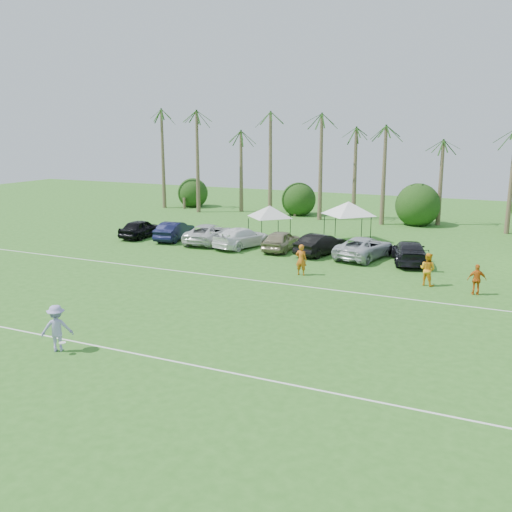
% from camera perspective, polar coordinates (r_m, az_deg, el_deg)
% --- Properties ---
extents(ground, '(120.00, 120.00, 0.00)m').
position_cam_1_polar(ground, '(22.62, -17.47, -10.59)').
color(ground, '#306C20').
rests_on(ground, ground).
extents(field_lines, '(80.00, 12.10, 0.01)m').
position_cam_1_polar(field_lines, '(28.59, -6.66, -5.12)').
color(field_lines, white).
rests_on(field_lines, ground).
extents(palm_tree_0, '(2.40, 2.40, 8.90)m').
position_cam_1_polar(palm_tree_0, '(64.39, -9.67, 11.45)').
color(palm_tree_0, brown).
rests_on(palm_tree_0, ground).
extents(palm_tree_1, '(2.40, 2.40, 9.90)m').
position_cam_1_polar(palm_tree_1, '(61.69, -5.78, 12.33)').
color(palm_tree_1, brown).
rests_on(palm_tree_1, ground).
extents(palm_tree_2, '(2.40, 2.40, 10.90)m').
position_cam_1_polar(palm_tree_2, '(59.31, -1.52, 13.21)').
color(palm_tree_2, brown).
rests_on(palm_tree_2, ground).
extents(palm_tree_3, '(2.40, 2.40, 11.90)m').
position_cam_1_polar(palm_tree_3, '(57.65, 2.15, 14.06)').
color(palm_tree_3, brown).
rests_on(palm_tree_3, ground).
extents(palm_tree_4, '(2.40, 2.40, 8.90)m').
position_cam_1_polar(palm_tree_4, '(56.22, 5.96, 11.40)').
color(palm_tree_4, brown).
rests_on(palm_tree_4, ground).
extents(palm_tree_5, '(2.40, 2.40, 9.90)m').
position_cam_1_polar(palm_tree_5, '(55.03, 10.01, 12.16)').
color(palm_tree_5, brown).
rests_on(palm_tree_5, ground).
extents(palm_tree_6, '(2.40, 2.40, 10.90)m').
position_cam_1_polar(palm_tree_6, '(54.12, 14.24, 12.88)').
color(palm_tree_6, brown).
rests_on(palm_tree_6, ground).
extents(palm_tree_7, '(2.40, 2.40, 11.90)m').
position_cam_1_polar(palm_tree_7, '(53.51, 18.61, 13.53)').
color(palm_tree_7, brown).
rests_on(palm_tree_7, ground).
extents(palm_tree_8, '(2.40, 2.40, 8.90)m').
position_cam_1_polar(palm_tree_8, '(53.14, 23.84, 10.33)').
color(palm_tree_8, brown).
rests_on(palm_tree_8, ground).
extents(bush_tree_0, '(4.00, 4.00, 4.00)m').
position_cam_1_polar(bush_tree_0, '(63.96, -6.74, 6.43)').
color(bush_tree_0, brown).
rests_on(bush_tree_0, ground).
extents(bush_tree_1, '(4.00, 4.00, 4.00)m').
position_cam_1_polar(bush_tree_1, '(58.24, 4.28, 5.87)').
color(bush_tree_1, brown).
rests_on(bush_tree_1, ground).
extents(bush_tree_2, '(4.00, 4.00, 4.00)m').
position_cam_1_polar(bush_tree_2, '(55.19, 16.06, 5.03)').
color(bush_tree_2, brown).
rests_on(bush_tree_2, ground).
extents(sideline_player_a, '(0.70, 0.47, 1.89)m').
position_cam_1_polar(sideline_player_a, '(34.40, 4.54, -0.38)').
color(sideline_player_a, '#CC6116').
rests_on(sideline_player_a, ground).
extents(sideline_player_b, '(1.10, 0.98, 1.88)m').
position_cam_1_polar(sideline_player_b, '(33.48, 16.78, -1.28)').
color(sideline_player_b, '#FBA01B').
rests_on(sideline_player_b, ground).
extents(sideline_player_c, '(1.05, 0.65, 1.66)m').
position_cam_1_polar(sideline_player_c, '(32.50, 21.22, -2.22)').
color(sideline_player_c, orange).
rests_on(sideline_player_c, ground).
extents(canopy_tent_left, '(3.92, 3.92, 3.18)m').
position_cam_1_polar(canopy_tent_left, '(44.92, 1.38, 5.05)').
color(canopy_tent_left, black).
rests_on(canopy_tent_left, ground).
extents(canopy_tent_right, '(4.50, 4.50, 3.64)m').
position_cam_1_polar(canopy_tent_right, '(44.89, 9.26, 5.40)').
color(canopy_tent_right, black).
rests_on(canopy_tent_right, ground).
extents(frisbee_player, '(1.41, 1.29, 1.90)m').
position_cam_1_polar(frisbee_player, '(24.13, -19.29, -6.82)').
color(frisbee_player, '#A198D7').
rests_on(frisbee_player, ground).
extents(parked_car_0, '(1.79, 4.35, 1.48)m').
position_cam_1_polar(parked_car_0, '(47.10, -11.44, 2.72)').
color(parked_car_0, black).
rests_on(parked_car_0, ground).
extents(parked_car_1, '(2.08, 4.64, 1.48)m').
position_cam_1_polar(parked_car_1, '(45.58, -8.15, 2.51)').
color(parked_car_1, black).
rests_on(parked_car_1, ground).
extents(parked_car_2, '(3.01, 5.55, 1.48)m').
position_cam_1_polar(parked_car_2, '(44.11, -4.74, 2.26)').
color(parked_car_2, silver).
rests_on(parked_car_2, ground).
extents(parked_car_3, '(3.37, 5.46, 1.48)m').
position_cam_1_polar(parked_car_3, '(42.37, -1.40, 1.87)').
color(parked_car_3, white).
rests_on(parked_car_3, ground).
extents(parked_car_4, '(1.85, 4.38, 1.48)m').
position_cam_1_polar(parked_car_4, '(41.31, 2.53, 1.57)').
color(parked_car_4, gray).
rests_on(parked_car_4, ground).
extents(parked_car_5, '(2.77, 4.75, 1.48)m').
position_cam_1_polar(parked_car_5, '(40.17, 6.50, 1.18)').
color(parked_car_5, black).
rests_on(parked_car_5, ground).
extents(parked_car_6, '(3.49, 5.71, 1.48)m').
position_cam_1_polar(parked_car_6, '(39.49, 10.77, 0.84)').
color(parked_car_6, '#B9BDC4').
rests_on(parked_car_6, ground).
extents(parked_car_7, '(3.43, 5.47, 1.48)m').
position_cam_1_polar(parked_car_7, '(38.73, 15.09, 0.39)').
color(parked_car_7, black).
rests_on(parked_car_7, ground).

